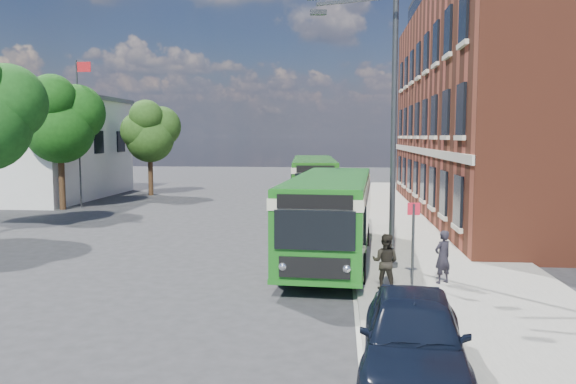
# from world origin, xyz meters

# --- Properties ---
(ground) EXTENTS (120.00, 120.00, 0.00)m
(ground) POSITION_xyz_m (0.00, 0.00, 0.00)
(ground) COLOR #2A2A2C
(ground) RESTS_ON ground
(pavement) EXTENTS (6.00, 48.00, 0.15)m
(pavement) POSITION_xyz_m (7.00, 8.00, 0.07)
(pavement) COLOR gray
(pavement) RESTS_ON ground
(kerb_line) EXTENTS (0.12, 48.00, 0.01)m
(kerb_line) POSITION_xyz_m (3.95, 8.00, 0.01)
(kerb_line) COLOR beige
(kerb_line) RESTS_ON ground
(brick_office) EXTENTS (12.10, 26.00, 14.20)m
(brick_office) POSITION_xyz_m (14.00, 12.00, 6.97)
(brick_office) COLOR maroon
(brick_office) RESTS_ON ground
(white_building) EXTENTS (9.40, 13.40, 7.30)m
(white_building) POSITION_xyz_m (-18.00, 18.00, 3.66)
(white_building) COLOR silver
(white_building) RESTS_ON ground
(flagpole) EXTENTS (0.95, 0.10, 9.00)m
(flagpole) POSITION_xyz_m (-12.45, 13.00, 4.94)
(flagpole) COLOR #343739
(flagpole) RESTS_ON ground
(street_lamp) EXTENTS (2.96, 2.38, 9.00)m
(street_lamp) POSITION_xyz_m (4.84, -2.00, 4.79)
(street_lamp) COLOR #343739
(street_lamp) RESTS_ON ground
(bus_stop_sign) EXTENTS (0.35, 0.08, 2.52)m
(bus_stop_sign) POSITION_xyz_m (5.60, -4.20, 1.51)
(bus_stop_sign) COLOR #343739
(bus_stop_sign) RESTS_ON ground
(bus_front) EXTENTS (3.25, 10.68, 3.02)m
(bus_front) POSITION_xyz_m (3.20, -0.55, 1.83)
(bus_front) COLOR #1A6518
(bus_front) RESTS_ON ground
(bus_rear) EXTENTS (3.30, 12.15, 3.02)m
(bus_rear) POSITION_xyz_m (1.85, 14.95, 1.83)
(bus_rear) COLOR #1C5A14
(bus_rear) RESTS_ON ground
(parked_car) EXTENTS (2.25, 4.67, 1.54)m
(parked_car) POSITION_xyz_m (4.81, -10.58, 0.92)
(parked_car) COLOR black
(parked_car) RESTS_ON pavement
(pedestrian_a) EXTENTS (0.68, 0.62, 1.55)m
(pedestrian_a) POSITION_xyz_m (6.49, -3.95, 0.93)
(pedestrian_a) COLOR black
(pedestrian_a) RESTS_ON pavement
(pedestrian_b) EXTENTS (0.92, 0.82, 1.57)m
(pedestrian_b) POSITION_xyz_m (4.78, -4.78, 0.94)
(pedestrian_b) COLOR black
(pedestrian_b) RESTS_ON pavement
(tree_mid) EXTENTS (4.74, 4.51, 8.00)m
(tree_mid) POSITION_xyz_m (-13.10, 11.90, 5.43)
(tree_mid) COLOR #331E12
(tree_mid) RESTS_ON ground
(tree_right) EXTENTS (4.19, 3.98, 7.07)m
(tree_right) POSITION_xyz_m (-10.59, 20.52, 4.79)
(tree_right) COLOR #331E12
(tree_right) RESTS_ON ground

